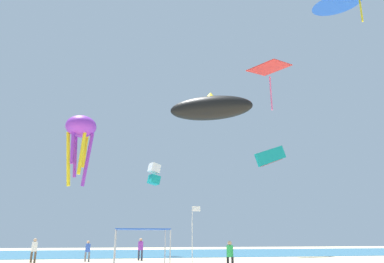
{
  "coord_description": "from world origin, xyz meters",
  "views": [
    {
      "loc": [
        -3.3,
        -18.47,
        2.01
      ],
      "look_at": [
        2.08,
        9.9,
        10.77
      ],
      "focal_mm": 32.59,
      "sensor_mm": 36.0,
      "label": 1
    }
  ],
  "objects_px": {
    "banner_flag": "(193,231)",
    "kite_octopus_purple": "(81,130)",
    "kite_box_white": "(154,174)",
    "kite_inflatable_black": "(211,108)",
    "person_rightmost": "(34,248)",
    "kite_parafoil_teal": "(271,156)",
    "person_near_tent": "(141,247)",
    "kite_diamond_red": "(269,70)",
    "person_central": "(88,249)",
    "canopy_tent": "(142,231)",
    "person_leftmost": "(230,253)",
    "kite_delta_blue": "(336,1)"
  },
  "relations": [
    {
      "from": "person_near_tent",
      "to": "kite_diamond_red",
      "type": "distance_m",
      "value": 19.81
    },
    {
      "from": "person_rightmost",
      "to": "kite_parafoil_teal",
      "type": "height_order",
      "value": "kite_parafoil_teal"
    },
    {
      "from": "kite_delta_blue",
      "to": "kite_box_white",
      "type": "bearing_deg",
      "value": -12.18
    },
    {
      "from": "banner_flag",
      "to": "kite_box_white",
      "type": "xyz_separation_m",
      "value": [
        -1.5,
        16.69,
        6.75
      ]
    },
    {
      "from": "kite_diamond_red",
      "to": "person_leftmost",
      "type": "bearing_deg",
      "value": 95.68
    },
    {
      "from": "person_leftmost",
      "to": "person_rightmost",
      "type": "xyz_separation_m",
      "value": [
        -13.84,
        9.64,
        0.08
      ]
    },
    {
      "from": "kite_diamond_red",
      "to": "kite_delta_blue",
      "type": "distance_m",
      "value": 7.77
    },
    {
      "from": "canopy_tent",
      "to": "person_central",
      "type": "relative_size",
      "value": 1.96
    },
    {
      "from": "kite_parafoil_teal",
      "to": "person_rightmost",
      "type": "bearing_deg",
      "value": -10.25
    },
    {
      "from": "kite_box_white",
      "to": "kite_inflatable_black",
      "type": "bearing_deg",
      "value": 169.26
    },
    {
      "from": "banner_flag",
      "to": "canopy_tent",
      "type": "bearing_deg",
      "value": -159.97
    },
    {
      "from": "kite_delta_blue",
      "to": "kite_parafoil_teal",
      "type": "height_order",
      "value": "kite_delta_blue"
    },
    {
      "from": "kite_delta_blue",
      "to": "canopy_tent",
      "type": "bearing_deg",
      "value": 38.68
    },
    {
      "from": "person_central",
      "to": "kite_diamond_red",
      "type": "bearing_deg",
      "value": -11.73
    },
    {
      "from": "kite_diamond_red",
      "to": "kite_delta_blue",
      "type": "bearing_deg",
      "value": -172.09
    },
    {
      "from": "kite_inflatable_black",
      "to": "kite_parafoil_teal",
      "type": "distance_m",
      "value": 17.15
    },
    {
      "from": "canopy_tent",
      "to": "kite_delta_blue",
      "type": "height_order",
      "value": "kite_delta_blue"
    },
    {
      "from": "kite_box_white",
      "to": "kite_diamond_red",
      "type": "relative_size",
      "value": 0.59
    },
    {
      "from": "kite_inflatable_black",
      "to": "kite_delta_blue",
      "type": "xyz_separation_m",
      "value": [
        10.07,
        -3.52,
        8.94
      ]
    },
    {
      "from": "kite_diamond_red",
      "to": "banner_flag",
      "type": "bearing_deg",
      "value": 74.54
    },
    {
      "from": "banner_flag",
      "to": "kite_diamond_red",
      "type": "bearing_deg",
      "value": 17.28
    },
    {
      "from": "person_near_tent",
      "to": "kite_parafoil_teal",
      "type": "bearing_deg",
      "value": 59.39
    },
    {
      "from": "person_rightmost",
      "to": "person_leftmost",
      "type": "bearing_deg",
      "value": -13.19
    },
    {
      "from": "kite_octopus_purple",
      "to": "kite_box_white",
      "type": "distance_m",
      "value": 12.12
    },
    {
      "from": "person_rightmost",
      "to": "banner_flag",
      "type": "relative_size",
      "value": 0.47
    },
    {
      "from": "canopy_tent",
      "to": "kite_box_white",
      "type": "height_order",
      "value": "kite_box_white"
    },
    {
      "from": "kite_parafoil_teal",
      "to": "kite_octopus_purple",
      "type": "bearing_deg",
      "value": -8.21
    },
    {
      "from": "person_near_tent",
      "to": "kite_octopus_purple",
      "type": "height_order",
      "value": "kite_octopus_purple"
    },
    {
      "from": "person_rightmost",
      "to": "kite_box_white",
      "type": "xyz_separation_m",
      "value": [
        10.36,
        9.11,
        8.06
      ]
    },
    {
      "from": "person_leftmost",
      "to": "banner_flag",
      "type": "distance_m",
      "value": 3.18
    },
    {
      "from": "person_rightmost",
      "to": "kite_diamond_red",
      "type": "height_order",
      "value": "kite_diamond_red"
    },
    {
      "from": "person_central",
      "to": "kite_inflatable_black",
      "type": "bearing_deg",
      "value": -28.43
    },
    {
      "from": "kite_octopus_purple",
      "to": "kite_parafoil_teal",
      "type": "height_order",
      "value": "kite_parafoil_teal"
    },
    {
      "from": "person_near_tent",
      "to": "person_leftmost",
      "type": "xyz_separation_m",
      "value": [
        5.1,
        -10.84,
        -0.08
      ]
    },
    {
      "from": "banner_flag",
      "to": "kite_octopus_purple",
      "type": "bearing_deg",
      "value": 140.4
    },
    {
      "from": "kite_octopus_purple",
      "to": "kite_inflatable_black",
      "type": "distance_m",
      "value": 12.58
    },
    {
      "from": "person_near_tent",
      "to": "kite_delta_blue",
      "type": "height_order",
      "value": "kite_delta_blue"
    },
    {
      "from": "person_central",
      "to": "kite_inflatable_black",
      "type": "xyz_separation_m",
      "value": [
        9.29,
        -7.17,
        10.96
      ]
    },
    {
      "from": "kite_diamond_red",
      "to": "kite_inflatable_black",
      "type": "relative_size",
      "value": 0.62
    },
    {
      "from": "kite_delta_blue",
      "to": "person_rightmost",
      "type": "bearing_deg",
      "value": 20.11
    },
    {
      "from": "canopy_tent",
      "to": "kite_octopus_purple",
      "type": "bearing_deg",
      "value": 122.2
    },
    {
      "from": "person_rightmost",
      "to": "banner_flag",
      "type": "bearing_deg",
      "value": -10.91
    },
    {
      "from": "person_near_tent",
      "to": "person_central",
      "type": "xyz_separation_m",
      "value": [
        -4.52,
        -0.62,
        -0.12
      ]
    },
    {
      "from": "person_leftmost",
      "to": "kite_octopus_purple",
      "type": "distance_m",
      "value": 17.96
    },
    {
      "from": "person_central",
      "to": "kite_parafoil_teal",
      "type": "bearing_deg",
      "value": 26.38
    },
    {
      "from": "kite_box_white",
      "to": "person_rightmost",
      "type": "bearing_deg",
      "value": 109.28
    },
    {
      "from": "person_central",
      "to": "kite_inflatable_black",
      "type": "relative_size",
      "value": 0.24
    },
    {
      "from": "kite_inflatable_black",
      "to": "person_near_tent",
      "type": "bearing_deg",
      "value": -35.56
    },
    {
      "from": "canopy_tent",
      "to": "banner_flag",
      "type": "xyz_separation_m",
      "value": [
        3.54,
        1.29,
        0.05
      ]
    },
    {
      "from": "person_central",
      "to": "kite_octopus_purple",
      "type": "relative_size",
      "value": 0.26
    }
  ]
}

